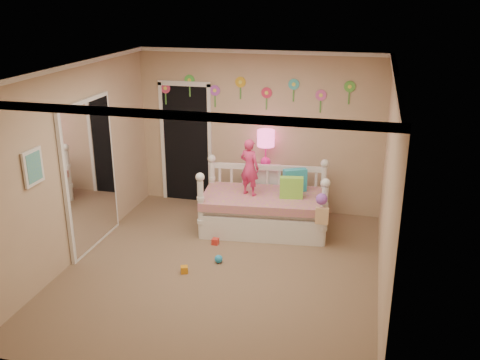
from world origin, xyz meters
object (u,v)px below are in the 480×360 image
(table_lamp, at_px, (266,143))
(daybed, at_px, (264,198))
(child, at_px, (249,167))
(nightstand, at_px, (265,189))

(table_lamp, bearing_deg, daybed, -79.48)
(child, relative_size, table_lamp, 1.41)
(child, bearing_deg, daybed, -147.61)
(daybed, relative_size, table_lamp, 3.07)
(table_lamp, bearing_deg, child, -97.03)
(child, distance_m, nightstand, 0.97)
(daybed, distance_m, nightstand, 0.73)
(daybed, xyz_separation_m, child, (-0.22, -0.05, 0.49))
(child, bearing_deg, table_lamp, -76.12)
(daybed, xyz_separation_m, table_lamp, (-0.13, 0.70, 0.66))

